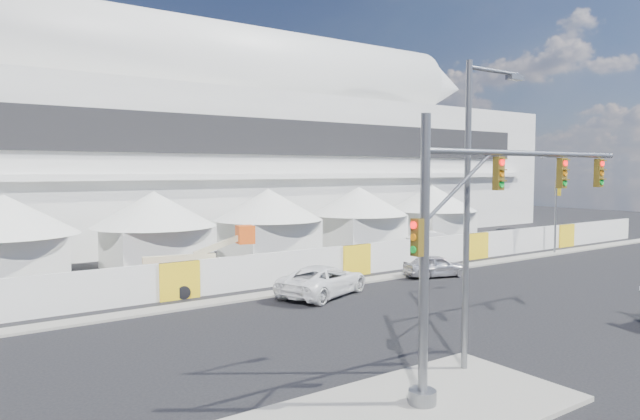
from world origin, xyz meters
TOP-DOWN VIEW (x-y plane):
  - ground at (0.00, 0.00)m, footprint 160.00×160.00m
  - median_island at (-6.00, -3.00)m, footprint 10.00×5.00m
  - far_curb at (20.00, 12.50)m, footprint 80.00×1.20m
  - stadium at (8.71, 41.50)m, footprint 80.00×24.80m
  - tent_row at (0.50, 24.00)m, footprint 53.40×8.40m
  - hoarding_fence at (6.00, 14.50)m, footprint 70.00×0.25m
  - scaffold_tower at (46.00, 36.00)m, footprint 4.40×4.40m
  - sedan_silver at (9.83, 11.02)m, footprint 2.91×4.54m
  - pickup_curb at (0.76, 10.77)m, footprint 4.79×6.60m
  - lot_car_a at (18.89, 19.75)m, footprint 3.30×5.23m
  - lot_car_b at (28.08, 19.06)m, footprint 1.87×4.47m
  - traffic_mast at (-3.54, -2.93)m, footprint 10.24×0.80m
  - streetlight_median at (-1.97, -1.63)m, footprint 2.84×0.29m
  - streetlight_curb at (25.12, 12.50)m, footprint 2.39×0.54m
  - boom_lift at (-6.14, 15.50)m, footprint 7.44×2.33m

SIDE VIEW (x-z plane):
  - ground at x=0.00m, z-range 0.00..0.00m
  - far_curb at x=20.00m, z-range 0.00..0.12m
  - median_island at x=-6.00m, z-range 0.00..0.15m
  - sedan_silver at x=9.83m, z-range 0.00..1.44m
  - lot_car_b at x=28.08m, z-range 0.00..1.51m
  - lot_car_a at x=18.89m, z-range 0.00..1.63m
  - pickup_curb at x=0.76m, z-range 0.00..1.67m
  - boom_lift at x=-6.14m, z-range -0.85..2.84m
  - hoarding_fence at x=6.00m, z-range 0.00..2.00m
  - tent_row at x=0.50m, z-range 0.45..5.85m
  - traffic_mast at x=-3.54m, z-range 0.55..8.81m
  - streetlight_curb at x=25.12m, z-range 0.65..8.72m
  - scaffold_tower at x=46.00m, z-range 0.00..12.00m
  - streetlight_median at x=-1.97m, z-range 0.91..11.18m
  - stadium at x=8.71m, z-range -1.54..20.44m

